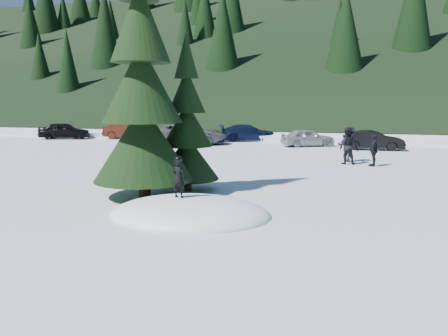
% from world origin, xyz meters
% --- Properties ---
extents(ground, '(200.00, 200.00, 0.00)m').
position_xyz_m(ground, '(0.00, 0.00, 0.00)').
color(ground, white).
rests_on(ground, ground).
extents(snow_mound, '(4.48, 3.52, 0.96)m').
position_xyz_m(snow_mound, '(0.00, 0.00, 0.00)').
color(snow_mound, white).
rests_on(snow_mound, ground).
extents(forest_hillside, '(200.00, 60.00, 25.00)m').
position_xyz_m(forest_hillside, '(0.00, 54.00, 12.50)').
color(forest_hillside, black).
rests_on(forest_hillside, ground).
extents(spruce_tall, '(3.20, 3.20, 8.60)m').
position_xyz_m(spruce_tall, '(-2.20, 1.80, 3.32)').
color(spruce_tall, black).
rests_on(spruce_tall, ground).
extents(spruce_short, '(2.20, 2.20, 5.37)m').
position_xyz_m(spruce_short, '(-1.20, 3.20, 2.10)').
color(spruce_short, black).
rests_on(spruce_short, ground).
extents(child_skier, '(0.44, 0.33, 1.08)m').
position_xyz_m(child_skier, '(-0.32, -0.01, 1.02)').
color(child_skier, black).
rests_on(child_skier, snow_mound).
extents(adult_0, '(0.95, 0.77, 1.83)m').
position_xyz_m(adult_0, '(4.27, 11.28, 0.91)').
color(adult_0, black).
rests_on(adult_0, ground).
extents(adult_1, '(0.59, 0.98, 1.56)m').
position_xyz_m(adult_1, '(5.51, 10.87, 0.78)').
color(adult_1, black).
rests_on(adult_1, ground).
extents(adult_2, '(1.33, 1.30, 1.83)m').
position_xyz_m(adult_2, '(4.37, 12.17, 0.91)').
color(adult_2, black).
rests_on(adult_2, ground).
extents(car_0, '(4.33, 2.78, 1.37)m').
position_xyz_m(car_0, '(-18.12, 20.53, 0.69)').
color(car_0, black).
rests_on(car_0, ground).
extents(car_1, '(4.35, 2.01, 1.38)m').
position_xyz_m(car_1, '(-13.00, 22.03, 0.69)').
color(car_1, '#39140A').
rests_on(car_1, ground).
extents(car_2, '(5.60, 2.88, 1.51)m').
position_xyz_m(car_2, '(-6.66, 19.09, 0.76)').
color(car_2, '#52565B').
rests_on(car_2, ground).
extents(car_3, '(4.82, 3.20, 1.30)m').
position_xyz_m(car_3, '(-3.01, 22.41, 0.65)').
color(car_3, black).
rests_on(car_3, ground).
extents(car_4, '(3.91, 2.84, 1.24)m').
position_xyz_m(car_4, '(1.79, 19.50, 0.62)').
color(car_4, gray).
rests_on(car_4, ground).
extents(car_5, '(3.83, 1.44, 1.25)m').
position_xyz_m(car_5, '(6.00, 18.37, 0.63)').
color(car_5, black).
rests_on(car_5, ground).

